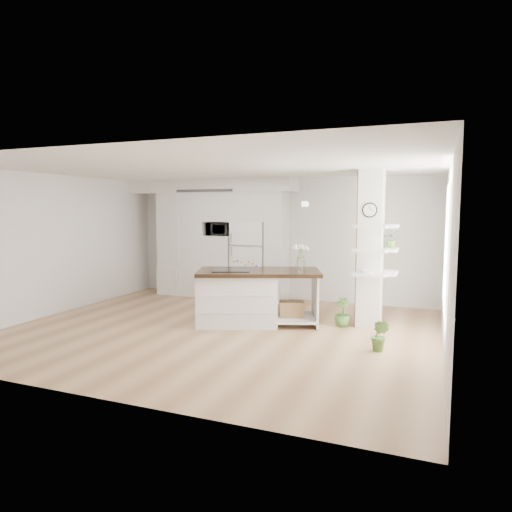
% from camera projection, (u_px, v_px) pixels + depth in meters
% --- Properties ---
extents(floor, '(7.00, 6.00, 0.01)m').
position_uv_depth(floor, '(220.00, 330.00, 7.71)').
color(floor, tan).
rests_on(floor, ground).
extents(room, '(7.04, 6.04, 2.72)m').
position_uv_depth(room, '(219.00, 220.00, 7.51)').
color(room, white).
rests_on(room, ground).
extents(cabinet_wall, '(4.00, 0.71, 2.70)m').
position_uv_depth(cabinet_wall, '(214.00, 232.00, 10.55)').
color(cabinet_wall, white).
rests_on(cabinet_wall, floor).
extents(refrigerator, '(0.78, 0.69, 1.75)m').
position_uv_depth(refrigerator, '(251.00, 260.00, 10.29)').
color(refrigerator, white).
rests_on(refrigerator, floor).
extents(column, '(0.69, 0.90, 2.70)m').
position_uv_depth(column, '(375.00, 250.00, 7.74)').
color(column, silver).
rests_on(column, floor).
extents(window, '(0.00, 2.40, 2.40)m').
position_uv_depth(window, '(446.00, 247.00, 6.55)').
color(window, white).
rests_on(window, room).
extents(pendant_light, '(0.12, 0.12, 0.10)m').
position_uv_depth(pendant_light, '(323.00, 204.00, 7.00)').
color(pendant_light, white).
rests_on(pendant_light, room).
extents(kitchen_island, '(2.36, 1.71, 1.53)m').
position_uv_depth(kitchen_island, '(245.00, 296.00, 8.09)').
color(kitchen_island, white).
rests_on(kitchen_island, floor).
extents(bookshelf, '(0.57, 0.34, 0.66)m').
position_uv_depth(bookshelf, '(171.00, 282.00, 10.91)').
color(bookshelf, white).
rests_on(bookshelf, floor).
extents(floor_plant_a, '(0.32, 0.29, 0.48)m').
position_uv_depth(floor_plant_a, '(380.00, 335.00, 6.52)').
color(floor_plant_a, '#4A7930').
rests_on(floor_plant_a, floor).
extents(floor_plant_b, '(0.34, 0.34, 0.49)m').
position_uv_depth(floor_plant_b, '(342.00, 312.00, 7.93)').
color(floor_plant_b, '#4A7930').
rests_on(floor_plant_b, floor).
extents(microwave, '(0.54, 0.37, 0.30)m').
position_uv_depth(microwave, '(220.00, 229.00, 10.44)').
color(microwave, '#2D2D2D').
rests_on(microwave, cabinet_wall).
extents(shelf_plant, '(0.27, 0.23, 0.30)m').
position_uv_depth(shelf_plant, '(391.00, 239.00, 7.79)').
color(shelf_plant, '#4A7930').
rests_on(shelf_plant, column).
extents(decor_bowl, '(0.22, 0.22, 0.05)m').
position_uv_depth(decor_bowl, '(367.00, 271.00, 7.59)').
color(decor_bowl, white).
rests_on(decor_bowl, column).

